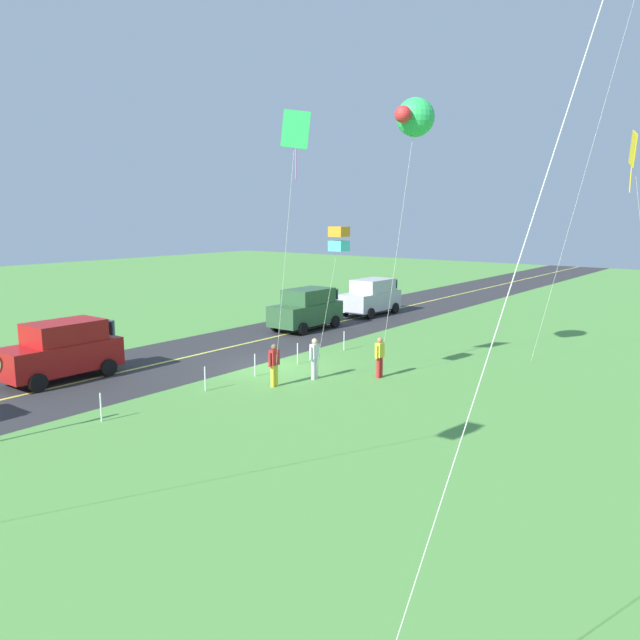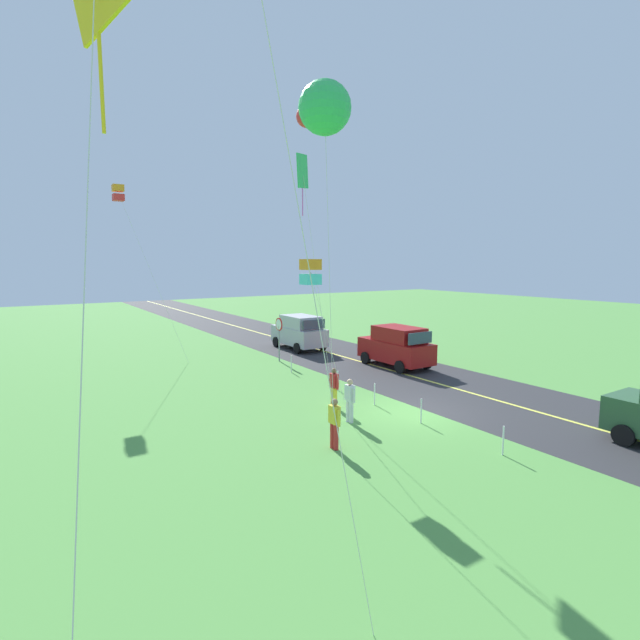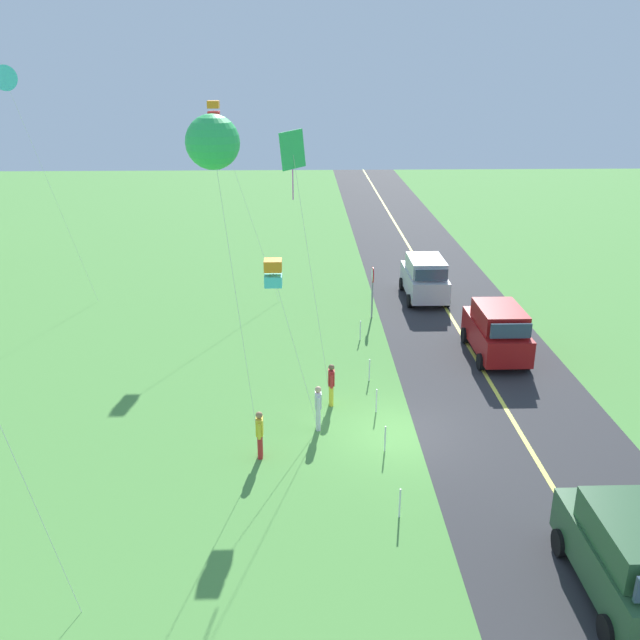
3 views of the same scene
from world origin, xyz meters
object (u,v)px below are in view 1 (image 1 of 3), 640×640
at_px(car_parked_west_near, 307,309).
at_px(car_parked_west_far, 371,296).
at_px(person_child_watcher, 274,364).
at_px(kite_blue_mid, 415,117).
at_px(kite_yellow_high, 295,135).
at_px(person_adult_near, 315,357).
at_px(car_suv_foreground, 62,350).
at_px(person_adult_companion, 380,356).
at_px(kite_green_far, 633,153).
at_px(kite_red_low, 339,239).

height_order(car_parked_west_near, car_parked_west_far, same).
bearing_deg(person_child_watcher, kite_blue_mid, 1.73).
bearing_deg(car_parked_west_near, kite_blue_mid, 59.89).
xyz_separation_m(car_parked_west_far, kite_yellow_high, (16.41, 7.60, 7.72)).
xyz_separation_m(car_parked_west_far, person_adult_near, (14.45, 6.85, -0.29)).
bearing_deg(car_suv_foreground, kite_yellow_high, 115.55).
height_order(car_suv_foreground, person_adult_companion, car_suv_foreground).
xyz_separation_m(kite_yellow_high, kite_green_far, (-9.75, 8.29, -0.35)).
bearing_deg(kite_red_low, car_parked_west_near, -135.32).
height_order(car_parked_west_far, kite_red_low, kite_red_low).
xyz_separation_m(person_adult_companion, person_child_watcher, (3.45, -2.39, 0.00)).
bearing_deg(kite_blue_mid, car_suv_foreground, -51.12).
bearing_deg(car_suv_foreground, kite_red_low, 121.64).
relative_size(car_suv_foreground, car_parked_west_far, 1.00).
height_order(kite_yellow_high, kite_green_far, kite_yellow_high).
relative_size(car_parked_west_far, kite_red_low, 0.75).
height_order(car_suv_foreground, kite_red_low, kite_red_low).
bearing_deg(person_child_watcher, kite_green_far, -5.19).
bearing_deg(car_parked_west_far, person_adult_companion, 34.38).
distance_m(car_parked_west_near, person_child_watcher, 11.63).
relative_size(car_suv_foreground, person_adult_near, 2.75).
bearing_deg(person_child_watcher, car_parked_west_near, 73.01).
bearing_deg(kite_red_low, person_child_watcher, -54.89).
distance_m(person_adult_companion, kite_green_far, 12.13).
bearing_deg(person_child_watcher, person_adult_companion, 5.25).
relative_size(car_parked_west_near, car_parked_west_far, 1.00).
distance_m(person_adult_near, person_child_watcher, 1.82).
bearing_deg(person_child_watcher, kite_red_low, -15.02).
height_order(car_parked_west_far, kite_yellow_high, kite_yellow_high).
bearing_deg(car_suv_foreground, car_parked_west_near, 176.79).
distance_m(person_child_watcher, kite_green_far, 15.52).
xyz_separation_m(person_adult_companion, kite_yellow_high, (3.67, -1.12, 8.01)).
distance_m(car_parked_west_near, person_adult_companion, 10.76).
distance_m(person_child_watcher, kite_red_low, 5.13).
height_order(car_suv_foreground, kite_yellow_high, kite_yellow_high).
xyz_separation_m(person_child_watcher, kite_green_far, (-9.53, 9.56, 7.66)).
distance_m(car_suv_foreground, kite_green_far, 22.85).
bearing_deg(person_adult_near, kite_red_low, -142.81).
relative_size(person_adult_near, kite_red_low, 0.27).
height_order(car_parked_west_near, kite_yellow_high, kite_yellow_high).
bearing_deg(kite_green_far, kite_yellow_high, -40.38).
distance_m(kite_red_low, kite_green_far, 11.61).
bearing_deg(car_suv_foreground, person_adult_companion, 128.91).
xyz_separation_m(car_parked_west_far, kite_green_far, (6.66, 15.89, 7.37)).
height_order(car_parked_west_near, person_adult_near, car_parked_west_near).
relative_size(person_adult_companion, kite_green_far, 0.17).
bearing_deg(car_suv_foreground, person_adult_near, 127.97).
height_order(car_parked_west_far, person_adult_near, car_parked_west_far).
bearing_deg(person_adult_companion, car_suv_foreground, -6.42).
xyz_separation_m(car_suv_foreground, kite_yellow_high, (-4.02, 8.40, 7.72)).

